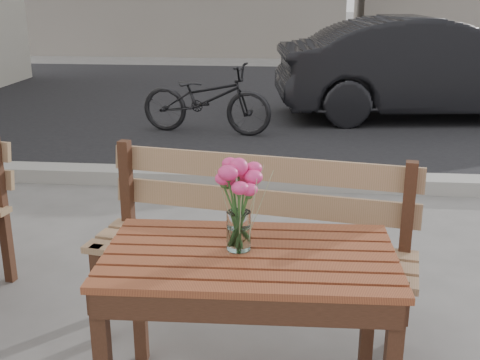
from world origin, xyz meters
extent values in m
cube|color=black|center=(0.00, 7.00, 0.00)|extent=(30.00, 8.00, 0.00)
cube|color=#989690|center=(0.00, 3.00, 0.06)|extent=(30.00, 0.25, 0.12)
cube|color=maroon|center=(-0.19, 0.19, 0.66)|extent=(1.11, 0.67, 0.03)
cube|color=#311C10|center=(-0.70, 0.45, 0.32)|extent=(0.06, 0.06, 0.65)
cube|color=#311C10|center=(0.30, 0.48, 0.32)|extent=(0.06, 0.06, 0.65)
cube|color=#91704B|center=(-0.23, 0.63, 0.47)|extent=(1.54, 0.66, 0.03)
cube|color=#91704B|center=(-0.19, 0.85, 0.72)|extent=(1.47, 0.29, 0.40)
cube|color=#311C10|center=(-0.93, 0.58, 0.24)|extent=(0.06, 0.06, 0.49)
cube|color=#311C10|center=(0.41, 0.34, 0.24)|extent=(0.06, 0.06, 0.49)
cube|color=#311C10|center=(-0.87, 0.91, 0.45)|extent=(0.06, 0.06, 0.90)
cube|color=#311C10|center=(0.47, 0.67, 0.45)|extent=(0.06, 0.06, 0.90)
cylinder|color=white|center=(-0.23, 0.22, 0.75)|extent=(0.09, 0.09, 0.15)
cylinder|color=#34662C|center=(-0.23, 0.22, 0.83)|extent=(0.05, 0.05, 0.30)
cube|color=#311C10|center=(-1.65, 1.12, 0.43)|extent=(0.06, 0.06, 0.85)
imported|color=black|center=(1.63, 6.03, 0.63)|extent=(3.99, 1.81, 1.27)
imported|color=black|center=(-1.07, 4.88, 0.40)|extent=(1.59, 0.77, 0.80)
camera|label=1|loc=(-0.02, -1.86, 1.62)|focal=45.00mm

